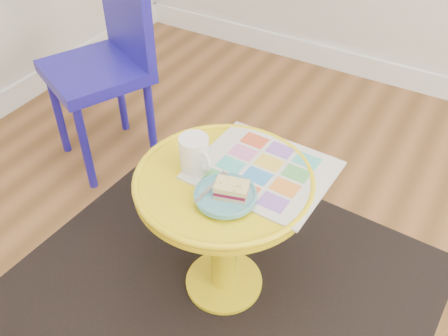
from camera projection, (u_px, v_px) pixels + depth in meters
The scene contains 9 objects.
room_walls at pixel (203, 140), 2.20m from camera, with size 4.00×4.00×4.00m.
rug at pixel (224, 283), 1.69m from camera, with size 1.30×1.10×0.01m, color black.
side_table at pixel (224, 213), 1.47m from camera, with size 0.50×0.50×0.48m.
chair at pixel (108, 55), 1.94m from camera, with size 0.48×0.48×0.82m.
newspaper at pixel (263, 170), 1.40m from camera, with size 0.37×0.31×0.01m, color silver.
mug at pixel (195, 153), 1.37m from camera, with size 0.12×0.08×0.11m.
plate at pixel (225, 196), 1.30m from camera, with size 0.16×0.16×0.02m.
cake_slice at pixel (231, 189), 1.28m from camera, with size 0.10×0.08×0.04m.
fork at pixel (212, 186), 1.32m from camera, with size 0.02×0.14×0.00m.
Camera 1 is at (-0.03, -0.46, 1.40)m, focal length 40.00 mm.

